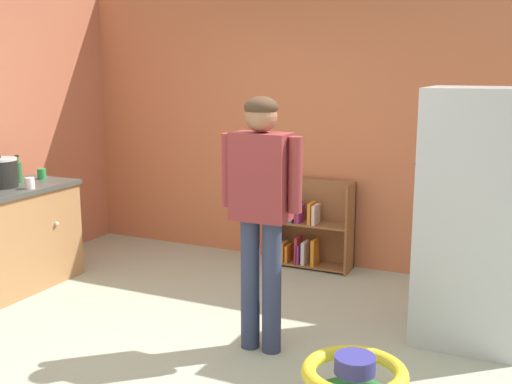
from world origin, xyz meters
The scene contains 10 objects.
ground_plane centered at (0.00, 0.00, 0.00)m, with size 12.00×12.00×0.00m, color #A6AD98.
back_wall centered at (0.00, 2.33, 1.35)m, with size 5.20×0.06×2.70m, color #C36A45.
refrigerator centered at (1.54, 1.07, 0.89)m, with size 0.73×0.68×1.78m.
bookshelf centered at (-0.08, 2.14, 0.37)m, with size 0.80×0.28×0.85m.
standing_person centered at (0.29, 0.27, 1.05)m, with size 0.57×0.22×1.73m.
baby_walker centered at (1.09, -0.21, 0.16)m, with size 0.60×0.60×0.32m.
crock_pot centered at (-2.25, 0.45, 1.03)m, with size 0.29×0.29×0.28m.
green_glass_bottle centered at (-2.29, 0.69, 1.00)m, with size 0.07×0.07×0.25m.
green_cup centered at (-2.23, 0.91, 0.95)m, with size 0.08×0.08×0.10m, color green.
white_cup centered at (-1.97, 0.51, 0.95)m, with size 0.08×0.08×0.10m, color white.
Camera 1 is at (1.95, -3.37, 1.90)m, focal length 43.67 mm.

